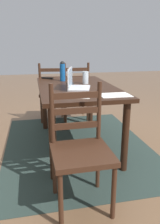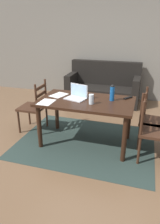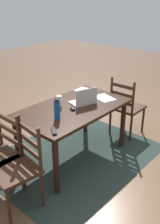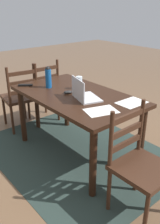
% 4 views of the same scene
% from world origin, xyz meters
% --- Properties ---
extents(ground_plane, '(14.00, 14.00, 0.00)m').
position_xyz_m(ground_plane, '(0.00, 0.00, 0.00)').
color(ground_plane, brown).
extents(area_rug, '(2.24, 1.75, 0.01)m').
position_xyz_m(area_rug, '(0.00, 0.00, 0.00)').
color(area_rug, '#283833').
rests_on(area_rug, ground).
extents(dining_table, '(1.49, 0.86, 0.76)m').
position_xyz_m(dining_table, '(0.00, 0.00, 0.66)').
color(dining_table, black).
rests_on(dining_table, ground).
extents(chair_right_far, '(0.50, 0.50, 0.95)m').
position_xyz_m(chair_right_far, '(1.04, 0.18, 0.46)').
color(chair_right_far, '#3D2316').
rests_on(chair_right_far, ground).
extents(chair_left_far, '(0.45, 0.45, 0.95)m').
position_xyz_m(chair_left_far, '(-1.04, 0.17, 0.46)').
color(chair_left_far, '#3D2316').
rests_on(chair_left_far, ground).
extents(laptop, '(0.37, 0.30, 0.23)m').
position_xyz_m(laptop, '(-0.17, 0.04, 0.82)').
color(laptop, silver).
rests_on(laptop, dining_table).
extents(water_bottle, '(0.07, 0.07, 0.26)m').
position_xyz_m(water_bottle, '(0.39, 0.11, 0.89)').
color(water_bottle, '#145199').
rests_on(water_bottle, dining_table).
extents(drinking_glass, '(0.07, 0.07, 0.15)m').
position_xyz_m(drinking_glass, '(0.12, -0.14, 0.83)').
color(drinking_glass, silver).
rests_on(drinking_glass, dining_table).
extents(computer_mouse, '(0.09, 0.12, 0.03)m').
position_xyz_m(computer_mouse, '(0.07, 0.06, 0.78)').
color(computer_mouse, black).
rests_on(computer_mouse, dining_table).
extents(tv_remote, '(0.13, 0.16, 0.02)m').
position_xyz_m(tv_remote, '(0.62, 0.29, 0.77)').
color(tv_remote, black).
rests_on(tv_remote, dining_table).
extents(paper_stack_left, '(0.29, 0.35, 0.00)m').
position_xyz_m(paper_stack_left, '(-0.51, 0.12, 0.76)').
color(paper_stack_left, white).
rests_on(paper_stack_left, dining_table).
extents(paper_stack_right, '(0.21, 0.30, 0.00)m').
position_xyz_m(paper_stack_right, '(-0.56, -0.27, 0.76)').
color(paper_stack_right, white).
rests_on(paper_stack_right, dining_table).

